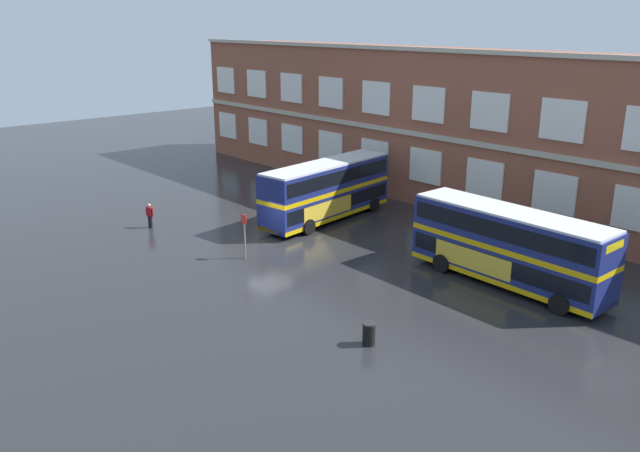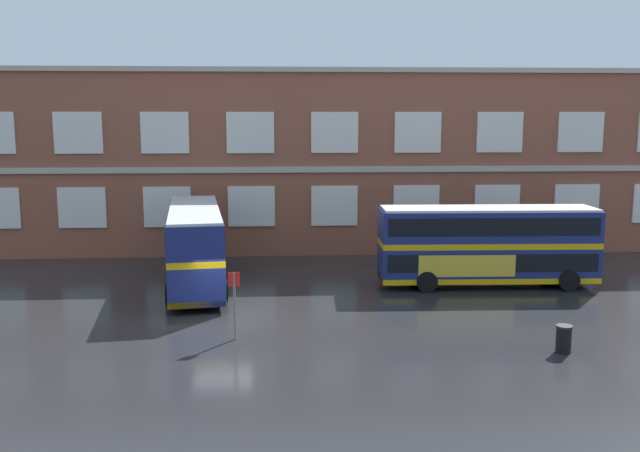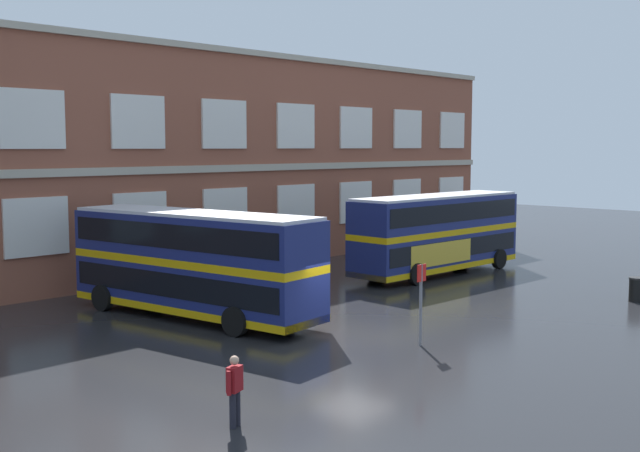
{
  "view_description": "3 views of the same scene",
  "coord_description": "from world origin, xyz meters",
  "px_view_note": "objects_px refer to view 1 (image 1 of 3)",
  "views": [
    {
      "loc": [
        30.27,
        -22.88,
        13.46
      ],
      "look_at": [
        4.32,
        0.37,
        2.29
      ],
      "focal_mm": 36.31,
      "sensor_mm": 36.0,
      "label": 1
    },
    {
      "loc": [
        2.49,
        -28.66,
        8.67
      ],
      "look_at": [
        4.37,
        3.19,
        3.6
      ],
      "focal_mm": 39.01,
      "sensor_mm": 36.0,
      "label": 2
    },
    {
      "loc": [
        -19.74,
        -17.24,
        6.51
      ],
      "look_at": [
        1.14,
        2.66,
        3.58
      ],
      "focal_mm": 43.74,
      "sensor_mm": 36.0,
      "label": 3
    }
  ],
  "objects_px": {
    "double_decker_near": "(327,190)",
    "bus_stand_flag": "(244,232)",
    "station_litter_bin": "(369,334)",
    "waiting_passenger": "(150,215)",
    "double_decker_middle": "(509,246)"
  },
  "relations": [
    {
      "from": "double_decker_near",
      "to": "station_litter_bin",
      "type": "height_order",
      "value": "double_decker_near"
    },
    {
      "from": "double_decker_middle",
      "to": "station_litter_bin",
      "type": "bearing_deg",
      "value": -90.88
    },
    {
      "from": "station_litter_bin",
      "to": "double_decker_near",
      "type": "bearing_deg",
      "value": 143.29
    },
    {
      "from": "station_litter_bin",
      "to": "waiting_passenger",
      "type": "bearing_deg",
      "value": 177.64
    },
    {
      "from": "double_decker_near",
      "to": "bus_stand_flag",
      "type": "relative_size",
      "value": 4.16
    },
    {
      "from": "waiting_passenger",
      "to": "bus_stand_flag",
      "type": "distance_m",
      "value": 9.19
    },
    {
      "from": "waiting_passenger",
      "to": "bus_stand_flag",
      "type": "xyz_separation_m",
      "value": [
        9.07,
        1.33,
        0.7
      ]
    },
    {
      "from": "double_decker_near",
      "to": "station_litter_bin",
      "type": "relative_size",
      "value": 10.91
    },
    {
      "from": "waiting_passenger",
      "to": "bus_stand_flag",
      "type": "bearing_deg",
      "value": 8.37
    },
    {
      "from": "double_decker_near",
      "to": "bus_stand_flag",
      "type": "bearing_deg",
      "value": -73.9
    },
    {
      "from": "double_decker_near",
      "to": "double_decker_middle",
      "type": "distance_m",
      "value": 14.96
    },
    {
      "from": "double_decker_middle",
      "to": "station_litter_bin",
      "type": "distance_m",
      "value": 10.43
    },
    {
      "from": "station_litter_bin",
      "to": "bus_stand_flag",
      "type": "bearing_deg",
      "value": 169.74
    },
    {
      "from": "double_decker_near",
      "to": "bus_stand_flag",
      "type": "xyz_separation_m",
      "value": [
        2.54,
        -8.81,
        -0.51
      ]
    },
    {
      "from": "bus_stand_flag",
      "to": "double_decker_near",
      "type": "bearing_deg",
      "value": 106.1
    }
  ]
}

